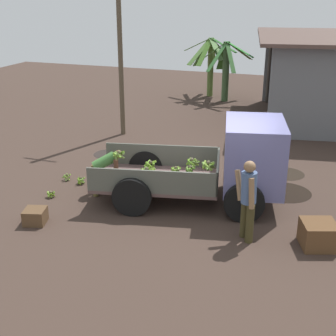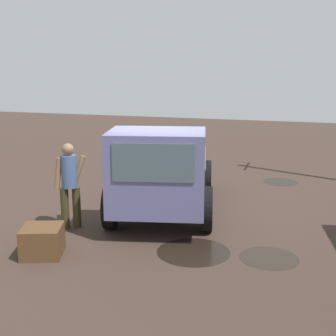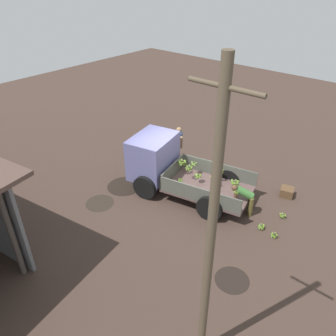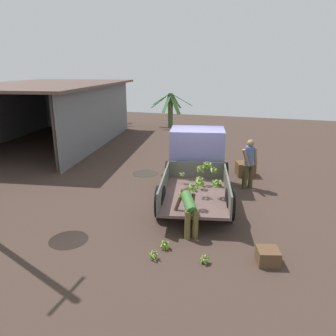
{
  "view_description": "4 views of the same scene",
  "coord_description": "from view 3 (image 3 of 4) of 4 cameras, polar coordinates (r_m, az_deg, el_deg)",
  "views": [
    {
      "loc": [
        2.31,
        -10.05,
        4.86
      ],
      "look_at": [
        -0.91,
        -0.78,
        1.06
      ],
      "focal_mm": 50.0,
      "sensor_mm": 36.0,
      "label": 1
    },
    {
      "loc": [
        9.09,
        2.95,
        3.28
      ],
      "look_at": [
        0.11,
        0.25,
        1.15
      ],
      "focal_mm": 50.0,
      "sensor_mm": 36.0,
      "label": 2
    },
    {
      "loc": [
        -6.49,
        7.98,
        7.27
      ],
      "look_at": [
        -0.39,
        0.82,
        1.45
      ],
      "focal_mm": 35.0,
      "sensor_mm": 36.0,
      "label": 3
    },
    {
      "loc": [
        -9.95,
        -2.18,
        4.06
      ],
      "look_at": [
        -1.4,
        0.59,
        1.25
      ],
      "focal_mm": 35.0,
      "sensor_mm": 36.0,
      "label": 4
    }
  ],
  "objects": [
    {
      "name": "mud_patch_1",
      "position": [
        9.56,
        11.09,
        -18.59
      ],
      "size": [
        0.95,
        0.95,
        0.01
      ],
      "primitive_type": "cylinder",
      "color": "black",
      "rests_on": "ground"
    },
    {
      "name": "ground",
      "position": [
        12.6,
        1.1,
        -3.53
      ],
      "size": [
        36.0,
        36.0,
        0.0
      ],
      "primitive_type": "plane",
      "color": "#3F2F27"
    },
    {
      "name": "person_worker_loading",
      "position": [
        11.29,
        13.21,
        -4.92
      ],
      "size": [
        0.77,
        0.79,
        1.12
      ],
      "rotation": [
        0.0,
        0.0,
        0.56
      ],
      "color": "brown",
      "rests_on": "ground"
    },
    {
      "name": "banana_bunch_on_ground_2",
      "position": [
        11.83,
        19.35,
        -7.77
      ],
      "size": [
        0.24,
        0.24,
        0.18
      ],
      "color": "brown",
      "rests_on": "ground"
    },
    {
      "name": "wooden_crate_0",
      "position": [
        12.88,
        19.98,
        -3.94
      ],
      "size": [
        0.56,
        0.56,
        0.33
      ],
      "primitive_type": "cube",
      "rotation": [
        0.0,
        0.0,
        4.99
      ],
      "color": "brown",
      "rests_on": "ground"
    },
    {
      "name": "banana_bunch_on_ground_0",
      "position": [
        10.96,
        17.99,
        -10.99
      ],
      "size": [
        0.22,
        0.22,
        0.2
      ],
      "color": "brown",
      "rests_on": "ground"
    },
    {
      "name": "wooden_crate_1",
      "position": [
        14.68,
        -3.0,
        3.14
      ],
      "size": [
        0.85,
        0.85,
        0.52
      ],
      "primitive_type": "cube",
      "rotation": [
        0.0,
        0.0,
        1.9
      ],
      "color": "brown",
      "rests_on": "ground"
    },
    {
      "name": "mud_patch_0",
      "position": [
        12.81,
        -7.63,
        -3.15
      ],
      "size": [
        1.31,
        1.31,
        0.01
      ],
      "primitive_type": "cylinder",
      "color": "black",
      "rests_on": "ground"
    },
    {
      "name": "utility_pole",
      "position": [
        5.7,
        7.39,
        -12.71
      ],
      "size": [
        1.12,
        0.16,
        6.43
      ],
      "color": "brown",
      "rests_on": "ground"
    },
    {
      "name": "person_foreground_visitor",
      "position": [
        13.67,
        1.86,
        4.18
      ],
      "size": [
        0.58,
        0.56,
        1.72
      ],
      "rotation": [
        0.0,
        0.0,
        3.8
      ],
      "color": "#3D361B",
      "rests_on": "ground"
    },
    {
      "name": "cargo_truck",
      "position": [
        12.13,
        -0.66,
        0.87
      ],
      "size": [
        4.7,
        2.81,
        2.02
      ],
      "rotation": [
        0.0,
        0.0,
        0.21
      ],
      "color": "brown",
      "rests_on": "ground"
    },
    {
      "name": "banana_bunch_on_ground_1",
      "position": [
        11.15,
        15.96,
        -9.77
      ],
      "size": [
        0.21,
        0.21,
        0.2
      ],
      "color": "#49422F",
      "rests_on": "ground"
    },
    {
      "name": "mud_patch_2",
      "position": [
        12.09,
        -11.78,
        -6.0
      ],
      "size": [
        1.01,
        1.01,
        0.01
      ],
      "primitive_type": "cylinder",
      "color": "#2C231B",
      "rests_on": "ground"
    }
  ]
}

